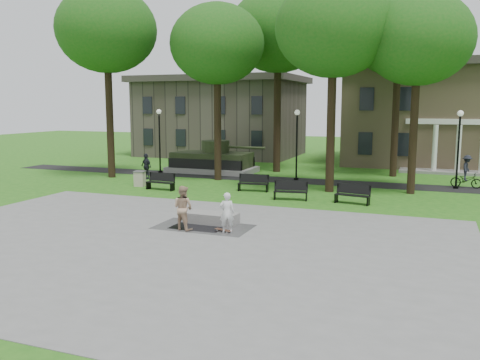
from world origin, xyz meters
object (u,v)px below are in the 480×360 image
(friend_watching, at_px, (183,208))
(cyclist, at_px, (466,174))
(concrete_block, at_px, (212,218))
(park_bench_0, at_px, (161,181))
(trash_bin, at_px, (140,179))
(skateboarder, at_px, (227,213))

(friend_watching, distance_m, cyclist, 19.38)
(friend_watching, bearing_deg, concrete_block, -101.30)
(park_bench_0, xyz_separation_m, trash_bin, (-1.90, 0.69, -0.04))
(skateboarder, bearing_deg, concrete_block, -69.56)
(cyclist, xyz_separation_m, trash_bin, (-19.06, -6.62, -0.34))
(cyclist, bearing_deg, skateboarder, 160.03)
(concrete_block, distance_m, skateboarder, 1.85)
(skateboarder, distance_m, trash_bin, 13.06)
(concrete_block, distance_m, park_bench_0, 9.47)
(cyclist, distance_m, trash_bin, 20.18)
(skateboarder, relative_size, cyclist, 0.80)
(park_bench_0, bearing_deg, trash_bin, 163.95)
(cyclist, xyz_separation_m, park_bench_0, (-17.16, -7.31, -0.31))
(skateboarder, xyz_separation_m, trash_bin, (-9.56, 8.89, -0.35))
(cyclist, height_order, park_bench_0, cyclist)
(concrete_block, height_order, skateboarder, skateboarder)
(concrete_block, bearing_deg, friend_watching, -113.43)
(friend_watching, xyz_separation_m, cyclist, (11.35, 15.71, -0.10))
(skateboarder, relative_size, park_bench_0, 0.89)
(friend_watching, xyz_separation_m, park_bench_0, (-5.81, 8.40, -0.40))
(friend_watching, height_order, trash_bin, friend_watching)
(friend_watching, bearing_deg, trash_bin, -37.53)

